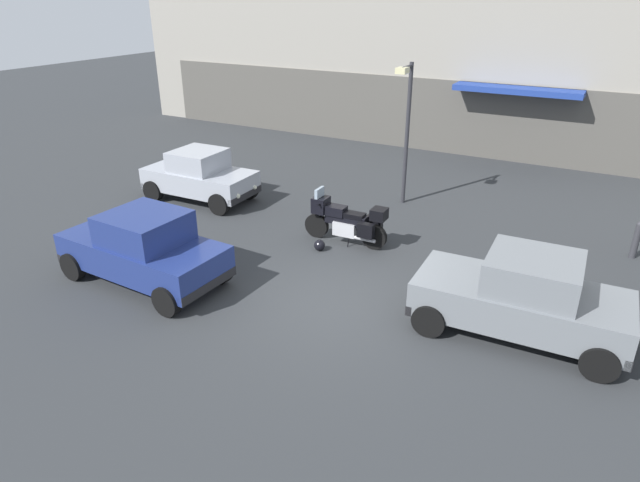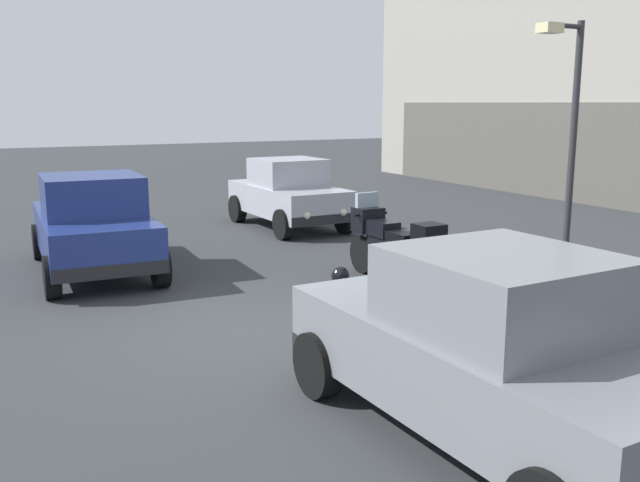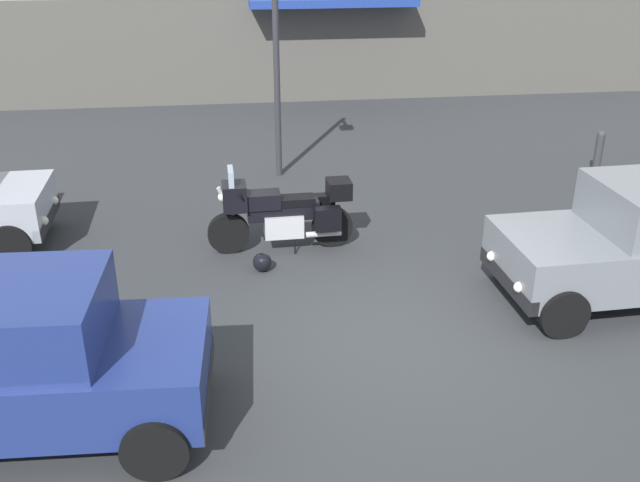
{
  "view_description": "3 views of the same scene",
  "coord_description": "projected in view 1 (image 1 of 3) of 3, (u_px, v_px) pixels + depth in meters",
  "views": [
    {
      "loc": [
        4.43,
        -8.84,
        5.95
      ],
      "look_at": [
        -0.71,
        0.55,
        1.06
      ],
      "focal_mm": 31.02,
      "sensor_mm": 36.0,
      "label": 1
    },
    {
      "loc": [
        7.6,
        -3.09,
        2.79
      ],
      "look_at": [
        -0.36,
        1.09,
        0.99
      ],
      "focal_mm": 39.0,
      "sensor_mm": 36.0,
      "label": 2
    },
    {
      "loc": [
        -1.96,
        -7.34,
        4.79
      ],
      "look_at": [
        -0.88,
        0.85,
        1.0
      ],
      "focal_mm": 40.12,
      "sensor_mm": 36.0,
      "label": 3
    }
  ],
  "objects": [
    {
      "name": "streetlamp_curbside",
      "position": [
        406.0,
        120.0,
        15.73
      ],
      "size": [
        0.28,
        0.94,
        4.12
      ],
      "color": "#2D2D33",
      "rests_on": "ground"
    },
    {
      "name": "motorcycle",
      "position": [
        347.0,
        220.0,
        13.96
      ],
      "size": [
        2.26,
        0.77,
        1.36
      ],
      "rotation": [
        0.0,
        0.0,
        3.17
      ],
      "color": "black",
      "rests_on": "ground"
    },
    {
      "name": "bollard_curbside",
      "position": [
        637.0,
        239.0,
        13.25
      ],
      "size": [
        0.16,
        0.16,
        0.94
      ],
      "color": "#333338",
      "rests_on": "ground"
    },
    {
      "name": "building_facade_rear",
      "position": [
        508.0,
        21.0,
        20.35
      ],
      "size": [
        33.27,
        3.4,
        9.83
      ],
      "color": "gray",
      "rests_on": "ground"
    },
    {
      "name": "car_compact_side",
      "position": [
        200.0,
        176.0,
        16.81
      ],
      "size": [
        3.5,
        1.77,
        1.56
      ],
      "rotation": [
        0.0,
        0.0,
        0.02
      ],
      "color": "#9EA3AD",
      "rests_on": "ground"
    },
    {
      "name": "car_wagon_end",
      "position": [
        144.0,
        248.0,
        12.02
      ],
      "size": [
        3.94,
        1.94,
        1.64
      ],
      "rotation": [
        0.0,
        0.0,
        3.09
      ],
      "color": "navy",
      "rests_on": "ground"
    },
    {
      "name": "ground_plane",
      "position": [
        337.0,
        304.0,
        11.46
      ],
      "size": [
        80.0,
        80.0,
        0.0
      ],
      "primitive_type": "plane",
      "color": "#2D3033"
    },
    {
      "name": "car_hatchback_near",
      "position": [
        522.0,
        297.0,
        10.13
      ],
      "size": [
        3.92,
        1.89,
        1.64
      ],
      "rotation": [
        0.0,
        0.0,
        3.17
      ],
      "color": "slate",
      "rests_on": "ground"
    },
    {
      "name": "helmet",
      "position": [
        319.0,
        245.0,
        13.75
      ],
      "size": [
        0.28,
        0.28,
        0.28
      ],
      "primitive_type": "sphere",
      "color": "black",
      "rests_on": "ground"
    }
  ]
}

